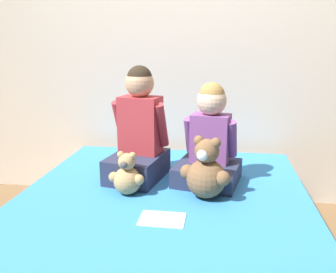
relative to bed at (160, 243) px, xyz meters
name	(u,v)px	position (x,y,z in m)	size (l,w,h in m)	color
wall_behind_bed	(184,38)	(0.00, 1.12, 1.04)	(8.00, 0.06, 2.50)	beige
bed	(160,243)	(0.00, 0.00, 0.00)	(1.57, 1.97, 0.42)	#997F60
child_on_left	(139,134)	(-0.19, 0.38, 0.48)	(0.36, 0.44, 0.67)	#282D47
child_on_right	(209,143)	(0.23, 0.38, 0.44)	(0.41, 0.41, 0.58)	#282D47
teddy_bear_held_by_left_child	(127,176)	(-0.19, 0.11, 0.31)	(0.20, 0.15, 0.24)	tan
teddy_bear_held_by_right_child	(206,172)	(0.22, 0.13, 0.35)	(0.26, 0.21, 0.33)	brown
sign_card	(162,219)	(0.04, -0.15, 0.21)	(0.21, 0.15, 0.00)	white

